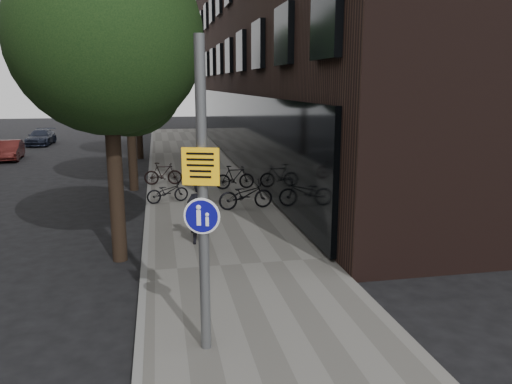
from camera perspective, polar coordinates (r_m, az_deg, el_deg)
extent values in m
plane|color=black|center=(8.92, 0.34, -16.43)|extent=(120.00, 120.00, 0.00)
cube|color=#66645E|center=(18.25, -5.16, -1.15)|extent=(4.50, 60.00, 0.12)
cube|color=slate|center=(18.17, -12.23, -1.44)|extent=(0.15, 60.00, 0.13)
cube|color=black|center=(31.68, 8.01, 20.73)|extent=(12.00, 40.00, 18.00)
cylinder|color=black|center=(12.50, -15.65, -0.59)|extent=(0.36, 0.36, 3.20)
sphere|color=black|center=(12.25, -16.68, 16.54)|extent=(4.40, 4.40, 4.40)
sphere|color=black|center=(12.98, -14.29, 11.98)|extent=(2.64, 2.64, 2.64)
cylinder|color=black|center=(20.86, -13.96, 4.52)|extent=(0.36, 0.36, 3.20)
sphere|color=black|center=(20.72, -14.50, 14.71)|extent=(5.00, 5.00, 5.00)
sphere|color=black|center=(21.47, -13.15, 12.01)|extent=(3.00, 3.00, 3.00)
cylinder|color=black|center=(29.80, -13.20, 6.79)|extent=(0.36, 0.36, 3.20)
sphere|color=black|center=(29.70, -13.56, 13.91)|extent=(5.00, 5.00, 5.00)
sphere|color=black|center=(30.47, -12.64, 12.02)|extent=(3.00, 3.00, 3.00)
cylinder|color=#595B5E|center=(7.59, -6.09, -1.00)|extent=(0.16, 0.16, 4.86)
cube|color=#FFB60D|center=(7.48, -6.18, 3.02)|extent=(0.54, 0.21, 0.56)
cylinder|color=#0C0B7A|center=(7.64, -6.05, -2.58)|extent=(0.48, 0.17, 0.50)
cylinder|color=white|center=(7.64, -6.05, -2.58)|extent=(0.54, 0.19, 0.56)
imported|color=black|center=(13.19, -6.50, -2.33)|extent=(0.66, 0.47, 1.71)
imported|color=black|center=(16.87, -1.18, -0.29)|extent=(1.95, 0.88, 0.99)
imported|color=black|center=(20.10, -2.44, 1.70)|extent=(1.61, 0.52, 0.96)
imported|color=black|center=(18.06, -10.08, 0.05)|extent=(1.61, 0.92, 0.80)
imported|color=black|center=(21.29, -10.57, 2.08)|extent=(1.60, 0.54, 0.95)
imported|color=#4C1715|center=(31.94, -26.33, 4.30)|extent=(1.51, 3.47, 1.11)
imported|color=#191E2E|center=(38.93, -23.35, 5.77)|extent=(1.61, 3.82, 1.10)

